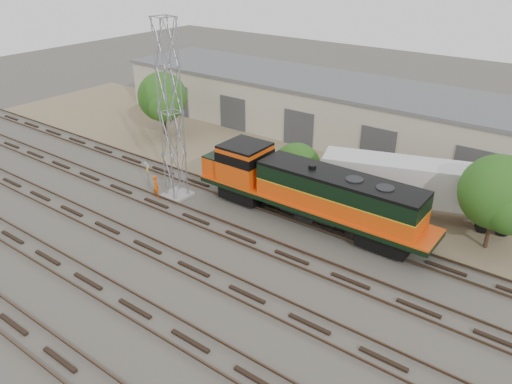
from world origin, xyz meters
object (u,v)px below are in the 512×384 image
Objects in this scene: signal_tower at (171,116)px; worker at (156,186)px; locomotive at (307,190)px; semi_trailer at (422,184)px.

signal_tower reaches higher than worker.
signal_tower reaches higher than locomotive.
semi_trailer reaches higher than worker.
locomotive is at bearing 14.68° from signal_tower.
worker is at bearing -161.61° from locomotive.
semi_trailer is (16.99, 9.05, 1.61)m from worker.
worker is 0.14× the size of semi_trailer.
worker is at bearing -170.42° from semi_trailer.
signal_tower is at bearing -171.77° from semi_trailer.
semi_trailer is at bearing 42.13° from locomotive.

